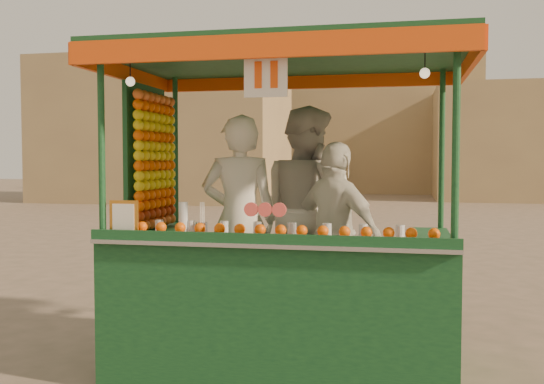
% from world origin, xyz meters
% --- Properties ---
extents(ground, '(90.00, 90.00, 0.00)m').
position_xyz_m(ground, '(0.00, 0.00, 0.00)').
color(ground, brown).
rests_on(ground, ground).
extents(building_left, '(10.00, 6.00, 6.00)m').
position_xyz_m(building_left, '(-9.00, 20.00, 3.00)').
color(building_left, '#9E855A').
rests_on(building_left, ground).
extents(building_right, '(9.00, 6.00, 5.00)m').
position_xyz_m(building_right, '(7.00, 24.00, 2.50)').
color(building_right, '#9E855A').
rests_on(building_right, ground).
extents(building_center, '(14.00, 7.00, 7.00)m').
position_xyz_m(building_center, '(-2.00, 30.00, 3.50)').
color(building_center, '#9E855A').
rests_on(building_center, ground).
extents(juice_cart, '(2.93, 1.90, 2.66)m').
position_xyz_m(juice_cart, '(0.09, -0.34, 0.86)').
color(juice_cart, '#103C20').
rests_on(juice_cart, ground).
extents(vendor_left, '(0.75, 0.57, 1.84)m').
position_xyz_m(vendor_left, '(-0.31, -0.00, 1.23)').
color(vendor_left, white).
rests_on(vendor_left, ground).
extents(vendor_middle, '(1.19, 1.18, 1.94)m').
position_xyz_m(vendor_middle, '(0.23, 0.41, 1.28)').
color(vendor_middle, beige).
rests_on(vendor_middle, ground).
extents(vendor_right, '(1.00, 0.86, 1.61)m').
position_xyz_m(vendor_right, '(0.55, -0.01, 1.11)').
color(vendor_right, silver).
rests_on(vendor_right, ground).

